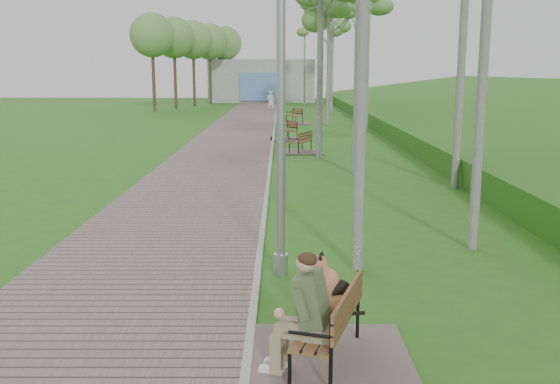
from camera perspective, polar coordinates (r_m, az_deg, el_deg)
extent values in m
plane|color=#2C611D|center=(10.80, -1.77, -4.97)|extent=(120.00, 120.00, 0.00)
cube|color=#685A54|center=(32.08, -3.67, 5.74)|extent=(3.50, 67.00, 0.04)
cube|color=#999993|center=(32.01, -0.53, 5.75)|extent=(0.10, 67.00, 0.05)
cube|color=#33751C|center=(32.67, 21.08, 5.08)|extent=(14.00, 70.00, 1.60)
cube|color=#9E9E99|center=(61.41, -1.65, 10.13)|extent=(10.00, 5.00, 4.00)
cube|color=#5885C5|center=(58.82, -1.73, 9.60)|extent=(4.00, 0.20, 2.60)
cube|color=#685A54|center=(6.69, 4.61, -15.23)|extent=(1.69, 1.88, 0.04)
cube|color=brown|center=(6.52, 4.21, -12.07)|extent=(0.83, 1.47, 0.04)
cube|color=brown|center=(6.38, 6.24, -10.18)|extent=(0.46, 1.35, 0.31)
cube|color=#685A54|center=(23.13, 1.98, 3.70)|extent=(1.56, 1.74, 0.04)
cube|color=brown|center=(23.09, 1.86, 4.61)|extent=(0.90, 1.35, 0.03)
cube|color=brown|center=(22.98, 2.34, 5.16)|extent=(0.57, 1.20, 0.29)
cube|color=#685A54|center=(27.54, 0.82, 4.88)|extent=(1.62, 1.80, 0.04)
cube|color=brown|center=(27.51, 0.72, 5.68)|extent=(0.82, 1.41, 0.04)
cube|color=brown|center=(27.56, 1.15, 6.19)|extent=(0.47, 1.29, 0.30)
cube|color=#685A54|center=(35.68, 1.39, 6.29)|extent=(1.74, 1.94, 0.04)
cube|color=brown|center=(35.64, 1.31, 6.96)|extent=(0.96, 1.51, 0.04)
cube|color=brown|center=(35.72, 1.66, 7.38)|extent=(0.59, 1.36, 0.32)
cylinder|color=#93969A|center=(9.27, 0.08, -6.64)|extent=(0.21, 0.21, 0.32)
cylinder|color=#93969A|center=(8.84, 0.08, 9.12)|extent=(0.13, 0.13, 5.36)
cylinder|color=#93969A|center=(27.39, 0.14, 5.15)|extent=(0.22, 0.22, 0.33)
cylinder|color=#93969A|center=(27.24, 0.14, 10.58)|extent=(0.13, 0.13, 5.51)
cylinder|color=#93969A|center=(27.36, 0.15, 16.47)|extent=(0.20, 0.20, 0.28)
cylinder|color=#93969A|center=(36.72, -0.10, 6.62)|extent=(0.19, 0.19, 0.28)
cylinder|color=#93969A|center=(36.62, -0.10, 10.02)|extent=(0.11, 0.11, 4.64)
cylinder|color=#93969A|center=(36.65, -0.11, 13.72)|extent=(0.17, 0.17, 0.23)
imported|color=white|center=(44.61, -0.85, 8.24)|extent=(0.63, 0.47, 1.58)
cylinder|color=silver|center=(9.21, 7.61, 15.43)|extent=(0.16, 0.16, 7.40)
cylinder|color=silver|center=(18.10, 7.19, 15.21)|extent=(0.20, 0.20, 8.64)
cylinder|color=silver|center=(21.40, 3.73, 14.78)|extent=(0.20, 0.20, 8.76)
cylinder|color=silver|center=(34.83, 4.44, 12.43)|extent=(0.18, 0.18, 7.67)
ellipsoid|color=#659749|center=(34.97, 4.50, 16.45)|extent=(2.66, 2.66, 3.38)
cylinder|color=silver|center=(31.33, 8.10, 13.76)|extent=(0.17, 0.17, 9.04)
cylinder|color=silver|center=(43.32, 4.79, 12.63)|extent=(0.20, 0.20, 8.40)
ellipsoid|color=#659749|center=(43.48, 4.84, 16.17)|extent=(2.87, 2.87, 3.69)
cylinder|color=silver|center=(39.68, 7.37, 12.57)|extent=(0.18, 0.18, 8.18)
ellipsoid|color=#659749|center=(39.84, 7.46, 16.33)|extent=(2.57, 2.57, 3.60)
cylinder|color=silver|center=(52.78, 2.28, 12.85)|extent=(0.17, 0.17, 9.30)
ellipsoid|color=#659749|center=(52.96, 2.30, 16.07)|extent=(2.48, 2.48, 4.09)
cylinder|color=silver|center=(53.06, 4.57, 12.49)|extent=(0.18, 0.18, 8.69)
ellipsoid|color=#659749|center=(53.20, 4.62, 15.49)|extent=(2.63, 2.63, 3.82)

